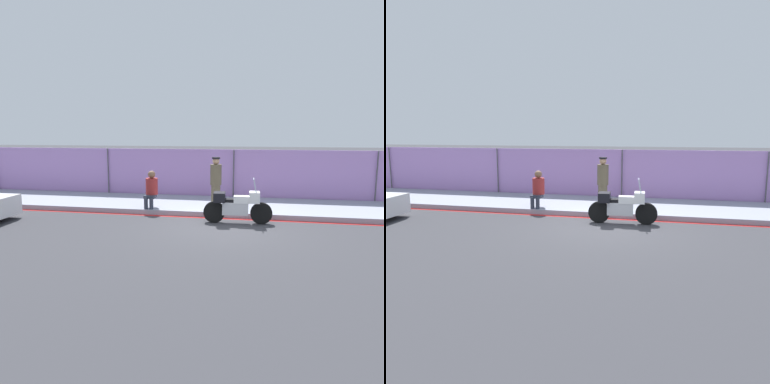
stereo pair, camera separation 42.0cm
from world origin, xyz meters
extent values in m
plane|color=#38383D|center=(0.00, 0.00, 0.00)|extent=(120.00, 120.00, 0.00)
cube|color=#8E93A3|center=(0.00, 2.82, 0.09)|extent=(41.21, 3.24, 0.18)
cube|color=red|center=(0.00, 1.11, 0.00)|extent=(41.21, 0.18, 0.01)
cube|color=#AD7FC6|center=(0.00, 4.53, 1.07)|extent=(39.15, 0.08, 2.14)
cylinder|color=#4C4C51|center=(-5.55, 4.43, 1.07)|extent=(0.05, 0.05, 2.14)
cylinder|color=#4C4C51|center=(0.00, 4.43, 1.07)|extent=(0.05, 0.05, 2.14)
cylinder|color=#4C4C51|center=(5.55, 4.43, 1.07)|extent=(0.05, 0.05, 2.14)
cylinder|color=black|center=(1.19, 0.61, 0.34)|extent=(0.69, 0.18, 0.68)
cylinder|color=black|center=(-0.29, 0.53, 0.34)|extent=(0.69, 0.18, 0.68)
cube|color=silver|center=(0.38, 0.56, 0.48)|extent=(0.83, 0.33, 0.41)
cube|color=white|center=(0.58, 0.57, 0.77)|extent=(0.54, 0.34, 0.22)
cube|color=black|center=(0.29, 0.56, 0.73)|extent=(0.61, 0.31, 0.10)
cube|color=white|center=(0.97, 0.60, 0.85)|extent=(0.35, 0.49, 0.34)
cube|color=silver|center=(0.97, 0.60, 1.23)|extent=(0.13, 0.43, 0.42)
cube|color=black|center=(-0.13, 0.53, 0.83)|extent=(0.39, 0.52, 0.30)
cylinder|color=brown|center=(-0.51, 2.59, 0.55)|extent=(0.34, 0.34, 0.75)
cylinder|color=brown|center=(-0.51, 2.59, 1.30)|extent=(0.42, 0.42, 0.75)
sphere|color=tan|center=(-0.51, 2.59, 1.81)|extent=(0.26, 0.26, 0.26)
cylinder|color=black|center=(-0.51, 2.59, 1.92)|extent=(0.30, 0.30, 0.06)
cylinder|color=#2D3342|center=(-2.82, 1.32, 0.38)|extent=(0.14, 0.14, 0.41)
cylinder|color=#2D3342|center=(-2.62, 1.32, 0.38)|extent=(0.14, 0.14, 0.41)
cube|color=#2D3342|center=(-2.72, 1.52, 0.59)|extent=(0.37, 0.41, 0.10)
cylinder|color=maroon|center=(-2.72, 1.73, 0.93)|extent=(0.44, 0.44, 0.58)
sphere|color=brown|center=(-2.72, 1.73, 1.36)|extent=(0.27, 0.27, 0.27)
camera|label=1|loc=(1.22, -11.07, 2.90)|focal=35.00mm
camera|label=2|loc=(1.63, -10.99, 2.90)|focal=35.00mm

